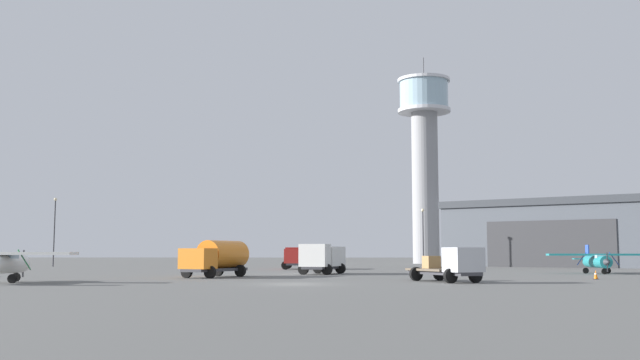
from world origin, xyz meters
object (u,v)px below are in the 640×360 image
(truck_box_red, at_px, (297,257))
(truck_fuel_tanker_orange, at_px, (217,257))
(airplane_teal, at_px, (597,260))
(truck_flatbed_silver, at_px, (452,265))
(light_post_west, at_px, (54,226))
(control_tower, at_px, (425,146))
(truck_box_white, at_px, (323,258))
(light_post_east, at_px, (423,232))
(traffic_cone_near_left, at_px, (596,275))

(truck_box_red, height_order, truck_fuel_tanker_orange, truck_fuel_tanker_orange)
(airplane_teal, bearing_deg, truck_flatbed_silver, -37.15)
(truck_box_red, height_order, light_post_west, light_post_west)
(control_tower, bearing_deg, light_post_west, -155.51)
(truck_fuel_tanker_orange, distance_m, truck_box_white, 11.76)
(truck_fuel_tanker_orange, relative_size, light_post_west, 0.74)
(truck_box_red, xyz_separation_m, truck_box_white, (3.43, -18.47, 0.05))
(truck_box_red, xyz_separation_m, light_post_west, (-35.04, 13.96, 4.20))
(airplane_teal, height_order, light_post_west, light_post_west)
(airplane_teal, xyz_separation_m, light_post_west, (-64.85, 30.22, 4.41))
(truck_flatbed_silver, height_order, light_post_east, light_post_east)
(airplane_teal, relative_size, truck_fuel_tanker_orange, 1.31)
(truck_box_red, relative_size, truck_flatbed_silver, 0.84)
(light_post_west, xyz_separation_m, light_post_east, (51.74, -2.13, -0.90))
(truck_flatbed_silver, bearing_deg, truck_fuel_tanker_orange, -142.93)
(light_post_east, bearing_deg, truck_box_white, -113.65)
(control_tower, height_order, truck_box_red, control_tower)
(traffic_cone_near_left, bearing_deg, airplane_teal, 69.33)
(control_tower, xyz_separation_m, truck_flatbed_silver, (-8.06, -75.13, -19.56))
(control_tower, relative_size, airplane_teal, 3.90)
(airplane_teal, height_order, traffic_cone_near_left, airplane_teal)
(light_post_east, relative_size, traffic_cone_near_left, 11.07)
(control_tower, relative_size, truck_box_white, 5.79)
(airplane_teal, height_order, truck_flatbed_silver, airplane_teal)
(traffic_cone_near_left, bearing_deg, light_post_west, 143.47)
(truck_flatbed_silver, relative_size, traffic_cone_near_left, 9.66)
(truck_fuel_tanker_orange, relative_size, truck_box_white, 1.13)
(truck_fuel_tanker_orange, bearing_deg, truck_box_white, 157.41)
(truck_fuel_tanker_orange, xyz_separation_m, light_post_east, (21.93, 38.26, 3.14))
(truck_flatbed_silver, distance_m, light_post_east, 47.91)
(truck_box_white, bearing_deg, control_tower, -177.26)
(control_tower, height_order, traffic_cone_near_left, control_tower)
(truck_box_red, relative_size, traffic_cone_near_left, 8.11)
(truck_fuel_tanker_orange, xyz_separation_m, truck_flatbed_silver, (17.87, -9.34, -0.49))
(control_tower, bearing_deg, truck_box_white, -106.63)
(control_tower, relative_size, traffic_cone_near_left, 51.19)
(truck_box_white, xyz_separation_m, light_post_west, (-38.47, 32.43, 4.15))
(truck_fuel_tanker_orange, height_order, light_post_west, light_post_west)
(airplane_teal, bearing_deg, light_post_west, -110.79)
(control_tower, xyz_separation_m, truck_fuel_tanker_orange, (-25.94, -65.79, -19.07))
(light_post_west, relative_size, traffic_cone_near_left, 13.46)
(truck_flatbed_silver, relative_size, truck_box_white, 1.09)
(truck_flatbed_silver, height_order, traffic_cone_near_left, truck_flatbed_silver)
(airplane_teal, relative_size, traffic_cone_near_left, 13.11)
(truck_fuel_tanker_orange, height_order, truck_box_white, truck_fuel_tanker_orange)
(light_post_west, bearing_deg, truck_fuel_tanker_orange, -53.57)
(truck_fuel_tanker_orange, bearing_deg, light_post_west, -118.75)
(airplane_teal, distance_m, traffic_cone_near_left, 14.92)
(truck_flatbed_silver, bearing_deg, traffic_cone_near_left, 89.77)
(truck_box_red, height_order, light_post_east, light_post_east)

